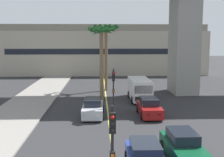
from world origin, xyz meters
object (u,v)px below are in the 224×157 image
traffic_light_median_near (112,146)px  palm_tree_mid_median (102,42)px  palm_tree_near_median (106,36)px  car_queue_second (93,108)px  delivery_van (140,89)px  car_queue_fourth (149,108)px  car_queue_third (183,146)px  traffic_light_median_far (113,87)px

traffic_light_median_near → palm_tree_mid_median: (-0.19, 19.90, 3.57)m
palm_tree_near_median → palm_tree_mid_median: bearing=-96.0°
car_queue_second → delivery_van: bearing=51.4°
car_queue_fourth → car_queue_third: bearing=-88.3°
delivery_van → palm_tree_mid_median: size_ratio=0.66×
traffic_light_median_near → palm_tree_mid_median: 20.22m
car_queue_second → car_queue_third: 10.34m
car_queue_third → car_queue_fourth: same height
delivery_van → traffic_light_median_near: bearing=-101.0°
car_queue_third → palm_tree_mid_median: 16.59m
car_queue_second → car_queue_fourth: 4.86m
car_queue_second → traffic_light_median_far: size_ratio=0.98×
car_queue_second → traffic_light_median_near: traffic_light_median_near is taller
car_queue_third → palm_tree_mid_median: bearing=106.0°
traffic_light_median_near → palm_tree_mid_median: size_ratio=0.53×
delivery_van → traffic_light_median_near: 20.43m
palm_tree_near_median → delivery_van: bearing=-61.4°
delivery_van → palm_tree_near_median: (-3.41, 6.26, 5.66)m
car_queue_third → traffic_light_median_near: 6.69m
traffic_light_median_far → palm_tree_mid_median: 7.85m
car_queue_second → traffic_light_median_near: size_ratio=0.98×
traffic_light_median_far → palm_tree_near_median: palm_tree_near_median is taller
car_queue_second → traffic_light_median_far: (1.72, -0.89, 1.99)m
car_queue_fourth → traffic_light_median_near: size_ratio=0.98×
car_queue_fourth → palm_tree_near_median: size_ratio=0.48×
car_queue_second → car_queue_third: size_ratio=1.00×
traffic_light_median_near → palm_tree_near_median: palm_tree_near_median is taller
traffic_light_median_far → delivery_van: bearing=65.6°
car_queue_third → traffic_light_median_far: bearing=112.8°
traffic_light_median_far → palm_tree_near_median: bearing=91.0°
car_queue_third → traffic_light_median_far: 9.00m
delivery_van → traffic_light_median_near: size_ratio=1.25×
traffic_light_median_near → palm_tree_mid_median: palm_tree_mid_median is taller
traffic_light_median_far → palm_tree_mid_median: (-0.89, 6.93, 3.57)m
car_queue_third → delivery_van: 15.13m
car_queue_second → traffic_light_median_far: traffic_light_median_far is taller
palm_tree_mid_median → car_queue_second: bearing=-97.8°
delivery_van → palm_tree_near_median: 9.11m
delivery_van → palm_tree_mid_median: bearing=-178.6°
delivery_van → traffic_light_median_far: 7.85m
car_queue_second → palm_tree_mid_median: size_ratio=0.52×
car_queue_third → car_queue_fourth: size_ratio=1.00×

